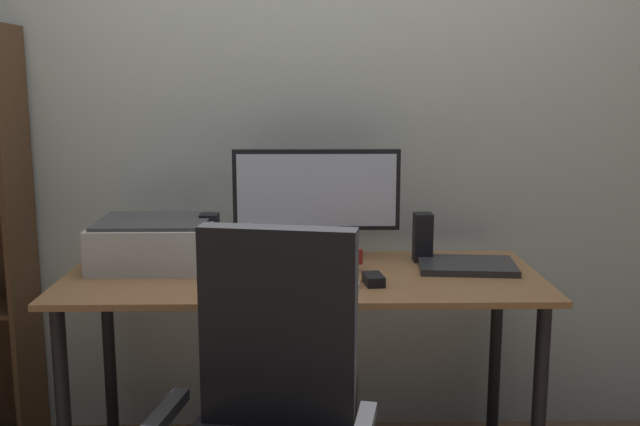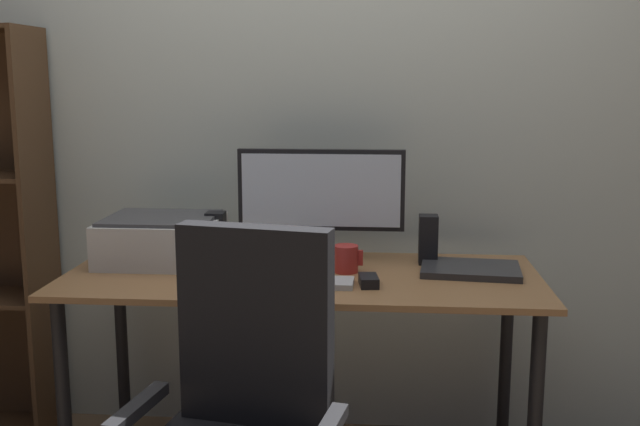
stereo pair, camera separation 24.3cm
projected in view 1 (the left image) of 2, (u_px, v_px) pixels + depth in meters
The scene contains 11 objects.
back_wall at pixel (302, 98), 2.82m from camera, with size 6.40×0.10×2.60m, color beige.
desk at pixel (303, 301), 2.46m from camera, with size 1.56×0.65×0.74m.
monitor at pixel (317, 197), 2.58m from camera, with size 0.58×0.20×0.39m.
keyboard at pixel (312, 283), 2.31m from camera, with size 0.29×0.11×0.02m, color #B7BABC.
mouse at pixel (373, 279), 2.32m from camera, with size 0.06×0.10×0.03m, color black.
coffee_mug at pixel (346, 258), 2.47m from camera, with size 0.10×0.08×0.09m.
laptop at pixel (467, 265), 2.51m from camera, with size 0.32×0.23×0.02m, color #2D2D30.
speaker_left at pixel (210, 238), 2.59m from camera, with size 0.06×0.07×0.17m, color black.
speaker_right at pixel (423, 237), 2.60m from camera, with size 0.06×0.07×0.17m, color black.
printer at pixel (155, 243), 2.54m from camera, with size 0.40×0.34×0.16m.
paper_sheet at pixel (242, 292), 2.23m from camera, with size 0.21×0.30×0.00m, color white.
Camera 1 is at (0.01, -2.36, 1.37)m, focal length 41.79 mm.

